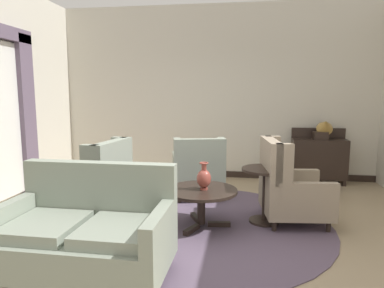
% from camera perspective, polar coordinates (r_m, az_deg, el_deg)
% --- Properties ---
extents(ground, '(8.49, 8.49, 0.00)m').
position_cam_1_polar(ground, '(4.18, 0.59, -14.58)').
color(ground, '#9E896B').
extents(wall_back, '(6.22, 0.08, 3.30)m').
position_cam_1_polar(wall_back, '(6.74, 3.97, 8.45)').
color(wall_back, beige).
rests_on(wall_back, ground).
extents(wall_left, '(0.08, 4.07, 3.30)m').
position_cam_1_polar(wall_left, '(5.88, -29.08, 7.49)').
color(wall_left, beige).
rests_on(wall_left, ground).
extents(baseboard_back, '(6.06, 0.03, 0.12)m').
position_cam_1_polar(baseboard_back, '(6.87, 3.80, -4.92)').
color(baseboard_back, black).
rests_on(baseboard_back, ground).
extents(area_rug, '(3.29, 3.29, 0.01)m').
position_cam_1_polar(area_rug, '(4.45, 1.12, -13.03)').
color(area_rug, '#5B4C60').
rests_on(area_rug, ground).
extents(coffee_table, '(0.88, 0.88, 0.48)m').
position_cam_1_polar(coffee_table, '(4.23, 1.55, -8.60)').
color(coffee_table, black).
rests_on(coffee_table, ground).
extents(porcelain_vase, '(0.17, 0.17, 0.33)m').
position_cam_1_polar(porcelain_vase, '(4.16, 1.98, -5.63)').
color(porcelain_vase, brown).
rests_on(porcelain_vase, coffee_table).
extents(settee, '(1.49, 0.88, 0.99)m').
position_cam_1_polar(settee, '(3.26, -16.99, -13.91)').
color(settee, gray).
rests_on(settee, ground).
extents(armchair_near_sideboard, '(0.87, 0.89, 1.06)m').
position_cam_1_polar(armchair_near_sideboard, '(4.55, 15.60, -7.01)').
color(armchair_near_sideboard, gray).
rests_on(armchair_near_sideboard, ground).
extents(armchair_foreground_right, '(0.95, 1.03, 0.97)m').
position_cam_1_polar(armchair_foreground_right, '(5.43, 0.97, -4.54)').
color(armchair_foreground_right, gray).
rests_on(armchair_foreground_right, ground).
extents(armchair_back_corner, '(0.90, 0.92, 1.06)m').
position_cam_1_polar(armchair_back_corner, '(4.54, -15.61, -7.04)').
color(armchair_back_corner, gray).
rests_on(armchair_back_corner, ground).
extents(side_table, '(0.60, 0.60, 0.71)m').
position_cam_1_polar(side_table, '(4.45, 12.01, -7.43)').
color(side_table, black).
rests_on(side_table, ground).
extents(sideboard, '(0.95, 0.36, 1.01)m').
position_cam_1_polar(sideboard, '(6.67, 20.21, -2.21)').
color(sideboard, black).
rests_on(sideboard, ground).
extents(gramophone, '(0.34, 0.40, 0.45)m').
position_cam_1_polar(gramophone, '(6.53, 20.96, 2.48)').
color(gramophone, black).
rests_on(gramophone, sideboard).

